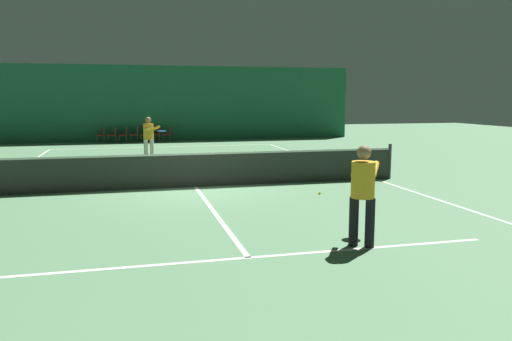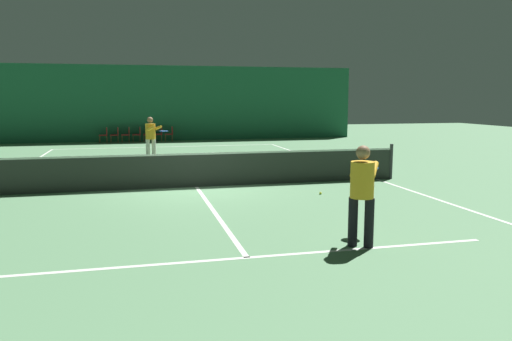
{
  "view_description": "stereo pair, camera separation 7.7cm",
  "coord_description": "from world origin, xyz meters",
  "px_view_note": "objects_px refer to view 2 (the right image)",
  "views": [
    {
      "loc": [
        -1.71,
        -13.65,
        2.45
      ],
      "look_at": [
        0.78,
        -3.78,
        0.97
      ],
      "focal_mm": 35.0,
      "sensor_mm": 36.0,
      "label": 1
    },
    {
      "loc": [
        -1.63,
        -13.66,
        2.45
      ],
      "look_at": [
        0.78,
        -3.78,
        0.97
      ],
      "focal_mm": 35.0,
      "sensor_mm": 36.0,
      "label": 2
    }
  ],
  "objects_px": {
    "courtside_chair_3": "(138,133)",
    "courtside_chair_5": "(159,133)",
    "courtside_chair_0": "(105,134)",
    "tennis_ball": "(320,193)",
    "courtside_chair_1": "(116,134)",
    "courtside_chair_2": "(127,134)",
    "courtside_chair_6": "(170,133)",
    "courtside_chair_4": "(149,133)",
    "player_near": "(362,188)",
    "tennis_net": "(196,169)",
    "player_far": "(151,135)"
  },
  "relations": [
    {
      "from": "courtside_chair_0",
      "to": "courtside_chair_4",
      "type": "xyz_separation_m",
      "value": [
        2.39,
        0.0,
        0.0
      ]
    },
    {
      "from": "courtside_chair_5",
      "to": "courtside_chair_2",
      "type": "bearing_deg",
      "value": -90.0
    },
    {
      "from": "courtside_chair_2",
      "to": "courtside_chair_3",
      "type": "relative_size",
      "value": 1.0
    },
    {
      "from": "courtside_chair_0",
      "to": "player_near",
      "type": "bearing_deg",
      "value": 13.7
    },
    {
      "from": "courtside_chair_1",
      "to": "courtside_chair_6",
      "type": "height_order",
      "value": "same"
    },
    {
      "from": "tennis_net",
      "to": "player_far",
      "type": "bearing_deg",
      "value": 98.78
    },
    {
      "from": "courtside_chair_3",
      "to": "courtside_chair_5",
      "type": "bearing_deg",
      "value": 90.0
    },
    {
      "from": "tennis_net",
      "to": "courtside_chair_2",
      "type": "bearing_deg",
      "value": 97.66
    },
    {
      "from": "courtside_chair_1",
      "to": "courtside_chair_4",
      "type": "distance_m",
      "value": 1.79
    },
    {
      "from": "courtside_chair_0",
      "to": "courtside_chair_3",
      "type": "relative_size",
      "value": 1.0
    },
    {
      "from": "player_far",
      "to": "courtside_chair_0",
      "type": "relative_size",
      "value": 2.05
    },
    {
      "from": "player_near",
      "to": "tennis_ball",
      "type": "xyz_separation_m",
      "value": [
        0.98,
        4.4,
        -0.95
      ]
    },
    {
      "from": "tennis_net",
      "to": "player_near",
      "type": "distance_m",
      "value": 6.57
    },
    {
      "from": "tennis_net",
      "to": "courtside_chair_3",
      "type": "xyz_separation_m",
      "value": [
        -1.44,
        15.16,
        -0.03
      ]
    },
    {
      "from": "courtside_chair_4",
      "to": "courtside_chair_1",
      "type": "bearing_deg",
      "value": -90.0
    },
    {
      "from": "courtside_chair_6",
      "to": "tennis_ball",
      "type": "bearing_deg",
      "value": 8.71
    },
    {
      "from": "player_near",
      "to": "courtside_chair_2",
      "type": "bearing_deg",
      "value": 43.5
    },
    {
      "from": "courtside_chair_6",
      "to": "tennis_ball",
      "type": "distance_m",
      "value": 17.21
    },
    {
      "from": "tennis_net",
      "to": "courtside_chair_6",
      "type": "distance_m",
      "value": 15.16
    },
    {
      "from": "courtside_chair_3",
      "to": "courtside_chair_5",
      "type": "height_order",
      "value": "same"
    },
    {
      "from": "player_near",
      "to": "courtside_chair_5",
      "type": "bearing_deg",
      "value": 38.8
    },
    {
      "from": "courtside_chair_1",
      "to": "courtside_chair_2",
      "type": "bearing_deg",
      "value": 90.0
    },
    {
      "from": "tennis_net",
      "to": "courtside_chair_5",
      "type": "distance_m",
      "value": 15.16
    },
    {
      "from": "tennis_ball",
      "to": "player_near",
      "type": "bearing_deg",
      "value": -102.54
    },
    {
      "from": "courtside_chair_5",
      "to": "courtside_chair_6",
      "type": "xyz_separation_m",
      "value": [
        0.6,
        0.0,
        0.0
      ]
    },
    {
      "from": "tennis_net",
      "to": "courtside_chair_2",
      "type": "height_order",
      "value": "tennis_net"
    },
    {
      "from": "courtside_chair_6",
      "to": "courtside_chair_4",
      "type": "bearing_deg",
      "value": -90.0
    },
    {
      "from": "courtside_chair_0",
      "to": "courtside_chair_5",
      "type": "xyz_separation_m",
      "value": [
        2.99,
        0.0,
        0.0
      ]
    },
    {
      "from": "courtside_chair_1",
      "to": "courtside_chair_5",
      "type": "xyz_separation_m",
      "value": [
        2.39,
        0.0,
        0.0
      ]
    },
    {
      "from": "tennis_net",
      "to": "courtside_chair_3",
      "type": "bearing_deg",
      "value": 95.43
    },
    {
      "from": "courtside_chair_1",
      "to": "courtside_chair_2",
      "type": "xyz_separation_m",
      "value": [
        0.6,
        0.0,
        0.0
      ]
    },
    {
      "from": "player_far",
      "to": "courtside_chair_1",
      "type": "relative_size",
      "value": 2.05
    },
    {
      "from": "player_near",
      "to": "courtside_chair_6",
      "type": "xyz_separation_m",
      "value": [
        -1.63,
        21.4,
        -0.5
      ]
    },
    {
      "from": "courtside_chair_1",
      "to": "courtside_chair_3",
      "type": "height_order",
      "value": "same"
    },
    {
      "from": "courtside_chair_0",
      "to": "courtside_chair_3",
      "type": "height_order",
      "value": "same"
    },
    {
      "from": "player_near",
      "to": "courtside_chair_2",
      "type": "xyz_separation_m",
      "value": [
        -4.02,
        21.4,
        -0.5
      ]
    },
    {
      "from": "courtside_chair_0",
      "to": "courtside_chair_2",
      "type": "xyz_separation_m",
      "value": [
        1.2,
        0.0,
        0.0
      ]
    },
    {
      "from": "player_near",
      "to": "courtside_chair_6",
      "type": "distance_m",
      "value": 21.47
    },
    {
      "from": "tennis_net",
      "to": "courtside_chair_4",
      "type": "height_order",
      "value": "tennis_net"
    },
    {
      "from": "courtside_chair_0",
      "to": "tennis_ball",
      "type": "relative_size",
      "value": 12.73
    },
    {
      "from": "courtside_chair_6",
      "to": "courtside_chair_3",
      "type": "bearing_deg",
      "value": -90.0
    },
    {
      "from": "player_far",
      "to": "courtside_chair_5",
      "type": "bearing_deg",
      "value": 147.36
    },
    {
      "from": "player_near",
      "to": "courtside_chair_0",
      "type": "height_order",
      "value": "player_near"
    },
    {
      "from": "courtside_chair_4",
      "to": "tennis_ball",
      "type": "xyz_separation_m",
      "value": [
        3.8,
        -17.01,
        -0.45
      ]
    },
    {
      "from": "player_near",
      "to": "courtside_chair_1",
      "type": "distance_m",
      "value": 21.9
    },
    {
      "from": "courtside_chair_2",
      "to": "courtside_chair_3",
      "type": "bearing_deg",
      "value": 90.0
    },
    {
      "from": "courtside_chair_0",
      "to": "tennis_net",
      "type": "bearing_deg",
      "value": 12.04
    },
    {
      "from": "courtside_chair_1",
      "to": "courtside_chair_2",
      "type": "distance_m",
      "value": 0.6
    },
    {
      "from": "courtside_chair_2",
      "to": "courtside_chair_4",
      "type": "height_order",
      "value": "same"
    },
    {
      "from": "courtside_chair_1",
      "to": "courtside_chair_4",
      "type": "xyz_separation_m",
      "value": [
        1.79,
        0.0,
        0.0
      ]
    }
  ]
}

